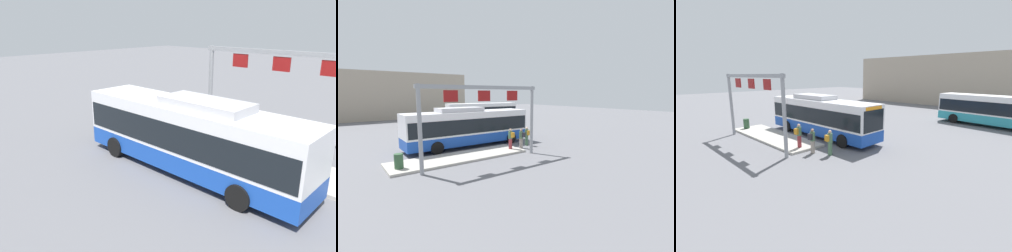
% 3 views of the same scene
% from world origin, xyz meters
% --- Properties ---
extents(ground_plane, '(120.00, 120.00, 0.00)m').
position_xyz_m(ground_plane, '(0.00, 0.00, 0.00)').
color(ground_plane, slate).
extents(platform_curb, '(10.00, 2.80, 0.16)m').
position_xyz_m(platform_curb, '(-2.39, -3.26, 0.08)').
color(platform_curb, '#B2ADA3').
rests_on(platform_curb, ground).
extents(bus_main, '(11.19, 2.71, 3.46)m').
position_xyz_m(bus_main, '(-0.01, -0.00, 1.81)').
color(bus_main, '#1947AD').
rests_on(bus_main, ground).
extents(bus_background_left, '(11.50, 3.87, 3.10)m').
position_xyz_m(bus_background_left, '(9.92, 14.31, 1.78)').
color(bus_background_left, teal).
rests_on(bus_background_left, ground).
extents(person_boarding, '(0.34, 0.52, 1.67)m').
position_xyz_m(person_boarding, '(4.28, -2.89, 0.89)').
color(person_boarding, '#476B4C').
rests_on(person_boarding, ground).
extents(person_waiting_near, '(0.40, 0.57, 1.67)m').
position_xyz_m(person_waiting_near, '(1.89, -3.61, 1.05)').
color(person_waiting_near, maroon).
rests_on(person_waiting_near, platform_curb).
extents(person_waiting_mid, '(0.44, 0.58, 1.67)m').
position_xyz_m(person_waiting_mid, '(3.18, -3.44, 0.89)').
color(person_waiting_mid, gray).
rests_on(person_waiting_mid, ground).
extents(platform_sign_gantry, '(8.90, 0.24, 5.20)m').
position_xyz_m(platform_sign_gantry, '(-1.52, -5.15, 3.73)').
color(platform_sign_gantry, gray).
rests_on(platform_sign_gantry, ground).
extents(station_building, '(31.02, 8.00, 8.43)m').
position_xyz_m(station_building, '(-2.42, 30.59, 4.21)').
color(station_building, tan).
rests_on(station_building, ground).
extents(trash_bin, '(0.52, 0.52, 0.90)m').
position_xyz_m(trash_bin, '(-6.67, -3.65, 0.61)').
color(trash_bin, '#2D5133').
rests_on(trash_bin, platform_curb).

